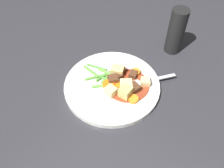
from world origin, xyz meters
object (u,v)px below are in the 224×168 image
at_px(potato_chunk_4, 111,91).
at_px(meat_chunk_4, 118,77).
at_px(carrot_slice_0, 109,85).
at_px(potato_chunk_3, 125,92).
at_px(potato_chunk_2, 126,85).
at_px(carrot_slice_2, 136,72).
at_px(pepper_mill, 176,31).
at_px(dinner_plate, 112,86).
at_px(potato_chunk_1, 145,82).
at_px(carrot_slice_3, 133,99).
at_px(meat_chunk_1, 133,75).
at_px(meat_chunk_3, 122,71).
at_px(meat_chunk_0, 112,79).
at_px(meat_chunk_2, 134,87).
at_px(potato_chunk_0, 117,71).
at_px(carrot_slice_1, 115,85).
at_px(fork, 146,81).

distance_m(potato_chunk_4, meat_chunk_4, 0.06).
bearing_deg(meat_chunk_4, carrot_slice_0, -113.46).
xyz_separation_m(potato_chunk_3, meat_chunk_4, (-0.04, 0.05, -0.01)).
relative_size(carrot_slice_0, potato_chunk_2, 1.00).
bearing_deg(potato_chunk_3, potato_chunk_4, -166.61).
xyz_separation_m(carrot_slice_2, potato_chunk_3, (0.00, -0.09, 0.01)).
distance_m(potato_chunk_2, potato_chunk_4, 0.05).
distance_m(carrot_slice_0, pepper_mill, 0.29).
xyz_separation_m(dinner_plate, potato_chunk_1, (0.09, 0.04, 0.02)).
height_order(carrot_slice_3, meat_chunk_4, meat_chunk_4).
bearing_deg(potato_chunk_1, meat_chunk_4, -171.59).
distance_m(meat_chunk_1, meat_chunk_4, 0.05).
height_order(carrot_slice_3, meat_chunk_3, meat_chunk_3).
height_order(carrot_slice_3, meat_chunk_0, meat_chunk_0).
bearing_deg(potato_chunk_4, meat_chunk_0, 107.63).
distance_m(meat_chunk_2, meat_chunk_4, 0.06).
height_order(potato_chunk_1, meat_chunk_0, meat_chunk_0).
bearing_deg(meat_chunk_1, potato_chunk_4, -112.70).
distance_m(potato_chunk_0, meat_chunk_3, 0.02).
distance_m(dinner_plate, potato_chunk_3, 0.06).
height_order(carrot_slice_1, meat_chunk_4, meat_chunk_4).
relative_size(dinner_plate, carrot_slice_1, 8.67).
height_order(potato_chunk_1, meat_chunk_2, meat_chunk_2).
xyz_separation_m(carrot_slice_2, fork, (0.04, -0.02, -0.00)).
bearing_deg(carrot_slice_3, carrot_slice_1, 156.90).
bearing_deg(carrot_slice_1, carrot_slice_3, -23.10).
distance_m(potato_chunk_1, pepper_mill, 0.21).
bearing_deg(meat_chunk_0, carrot_slice_3, -26.52).
relative_size(dinner_plate, meat_chunk_4, 15.17).
height_order(dinner_plate, carrot_slice_0, carrot_slice_0).
height_order(meat_chunk_1, pepper_mill, pepper_mill).
bearing_deg(potato_chunk_0, meat_chunk_0, -92.10).
bearing_deg(potato_chunk_2, fork, 44.51).
relative_size(carrot_slice_2, potato_chunk_4, 0.92).
bearing_deg(potato_chunk_3, carrot_slice_2, 90.22).
height_order(dinner_plate, potato_chunk_3, potato_chunk_3).
relative_size(carrot_slice_3, potato_chunk_4, 1.00).
xyz_separation_m(carrot_slice_0, potato_chunk_3, (0.06, -0.01, 0.01)).
xyz_separation_m(carrot_slice_1, meat_chunk_0, (-0.02, 0.01, 0.01)).
bearing_deg(carrot_slice_3, meat_chunk_2, 105.27).
bearing_deg(potato_chunk_0, potato_chunk_4, -80.96).
bearing_deg(fork, potato_chunk_4, -133.14).
distance_m(carrot_slice_0, potato_chunk_2, 0.05).
relative_size(potato_chunk_1, pepper_mill, 0.17).
relative_size(dinner_plate, potato_chunk_1, 10.55).
bearing_deg(pepper_mill, meat_chunk_1, -113.28).
bearing_deg(fork, dinner_plate, -151.93).
xyz_separation_m(potato_chunk_2, meat_chunk_4, (-0.03, 0.02, -0.00)).
distance_m(carrot_slice_3, potato_chunk_3, 0.03).
height_order(potato_chunk_0, potato_chunk_1, potato_chunk_0).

